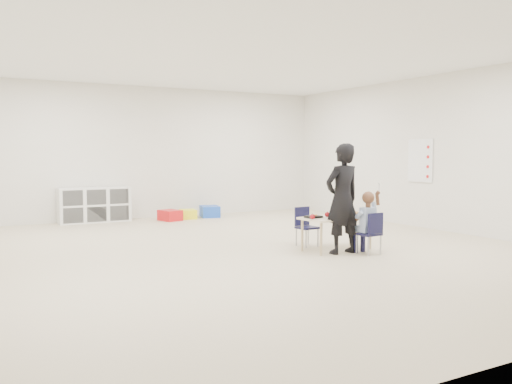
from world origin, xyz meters
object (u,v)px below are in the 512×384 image
table (337,233)px  child (369,221)px  chair_near (369,233)px  adult (342,199)px  cubby_shelf (94,205)px

table → child: 0.55m
table → child: size_ratio=1.20×
chair_near → child: (0.00, 0.00, 0.17)m
adult → child: bearing=139.0°
cubby_shelf → adult: (2.24, -5.11, 0.41)m
adult → cubby_shelf: bearing=-69.6°
chair_near → adult: adult is taller
cubby_shelf → chair_near: bearing=-64.6°
chair_near → cubby_shelf: size_ratio=0.42×
table → cubby_shelf: 5.40m
chair_near → cubby_shelf: cubby_shelf is taller
child → adult: adult is taller
table → cubby_shelf: cubby_shelf is taller
table → cubby_shelf: (-2.34, 4.86, 0.10)m
table → child: child is taller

